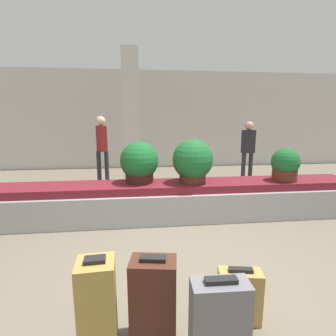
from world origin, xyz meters
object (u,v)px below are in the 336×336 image
at_px(suitcase_0, 239,296).
at_px(potted_plant_0, 139,163).
at_px(suitcase_2, 97,306).
at_px(suitcase_1, 153,300).
at_px(suitcase_3, 219,334).
at_px(traveler_1, 248,146).
at_px(pillar, 131,121).
at_px(potted_plant_2, 193,162).
at_px(potted_plant_1, 285,165).
at_px(traveler_0, 102,143).

relative_size(suitcase_0, potted_plant_0, 0.70).
bearing_deg(suitcase_2, suitcase_1, 2.19).
relative_size(suitcase_1, suitcase_3, 0.93).
distance_m(potted_plant_0, traveler_1, 3.68).
height_order(pillar, suitcase_3, pillar).
height_order(suitcase_3, traveler_1, traveler_1).
xyz_separation_m(pillar, suitcase_3, (0.60, -4.86, -1.24)).
bearing_deg(potted_plant_0, potted_plant_2, -7.65).
relative_size(suitcase_0, potted_plant_1, 0.85).
bearing_deg(suitcase_0, suitcase_3, -113.61).
height_order(pillar, suitcase_0, pillar).
bearing_deg(suitcase_1, suitcase_0, 18.06).
xyz_separation_m(suitcase_3, potted_plant_0, (-0.45, 2.96, 0.58)).
relative_size(pillar, traveler_0, 1.87).
bearing_deg(potted_plant_1, suitcase_0, -126.40).
bearing_deg(potted_plant_1, suitcase_3, -126.03).
relative_size(pillar, suitcase_3, 4.32).
bearing_deg(potted_plant_1, traveler_0, 141.23).
bearing_deg(pillar, suitcase_3, -82.95).
xyz_separation_m(suitcase_2, traveler_0, (-0.60, 5.20, 0.68)).
bearing_deg(potted_plant_1, potted_plant_0, 176.11).
distance_m(suitcase_3, potted_plant_2, 2.94).
height_order(pillar, potted_plant_0, pillar).
xyz_separation_m(potted_plant_2, traveler_1, (2.00, 2.41, -0.03)).
bearing_deg(suitcase_3, potted_plant_1, 55.74).
xyz_separation_m(suitcase_0, potted_plant_0, (-0.79, 2.47, 0.71)).
xyz_separation_m(suitcase_3, traveler_0, (-1.39, 5.54, 0.67)).
relative_size(suitcase_2, potted_plant_0, 1.07).
distance_m(potted_plant_2, traveler_1, 3.14).
xyz_separation_m(suitcase_2, potted_plant_2, (1.21, 2.50, 0.61)).
xyz_separation_m(suitcase_1, suitcase_2, (-0.40, -0.04, 0.02)).
height_order(suitcase_1, traveler_0, traveler_0).
distance_m(potted_plant_0, potted_plant_1, 2.49).
height_order(traveler_0, traveler_1, traveler_0).
bearing_deg(suitcase_1, potted_plant_2, 81.09).
xyz_separation_m(pillar, potted_plant_1, (2.63, -2.07, -0.72)).
height_order(suitcase_2, suitcase_3, suitcase_3).
height_order(suitcase_1, suitcase_3, suitcase_3).
relative_size(potted_plant_1, traveler_1, 0.36).
height_order(suitcase_1, potted_plant_0, potted_plant_0).
relative_size(suitcase_1, potted_plant_0, 1.01).
distance_m(potted_plant_1, traveler_1, 2.49).
bearing_deg(pillar, traveler_1, 7.42).
distance_m(suitcase_2, potted_plant_2, 2.85).
bearing_deg(potted_plant_2, suitcase_1, -108.19).
height_order(suitcase_3, traveler_0, traveler_0).
bearing_deg(traveler_0, suitcase_2, 159.57).
xyz_separation_m(suitcase_1, potted_plant_2, (0.81, 2.46, 0.63)).
xyz_separation_m(suitcase_1, suitcase_3, (0.38, -0.38, 0.03)).
distance_m(pillar, potted_plant_0, 2.02).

